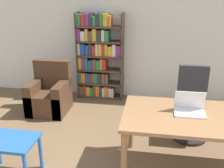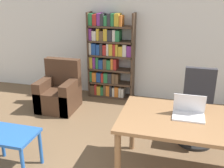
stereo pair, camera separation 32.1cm
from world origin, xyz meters
TOP-DOWN VIEW (x-y plane):
  - wall_back at (0.00, 4.53)m, footprint 8.00×0.06m
  - desk at (0.70, 2.15)m, footprint 1.87×0.95m
  - laptop at (0.52, 2.22)m, footprint 0.35×0.25m
  - office_chair at (0.67, 3.03)m, footprint 0.50×0.50m
  - side_table_blue at (-1.51, 1.74)m, footprint 0.64×0.46m
  - armchair at (-1.74, 3.52)m, footprint 0.67×0.67m
  - bookshelf at (-1.03, 4.34)m, footprint 0.92×0.28m

SIDE VIEW (x-z plane):
  - armchair at x=-1.74m, z-range -0.16..0.75m
  - side_table_blue at x=-1.51m, z-range 0.17..0.67m
  - office_chair at x=0.67m, z-range -0.05..1.03m
  - desk at x=0.70m, z-range 0.30..1.07m
  - laptop at x=0.52m, z-range 0.70..0.95m
  - bookshelf at x=-1.03m, z-range -0.01..1.69m
  - wall_back at x=0.00m, z-range 0.00..2.70m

